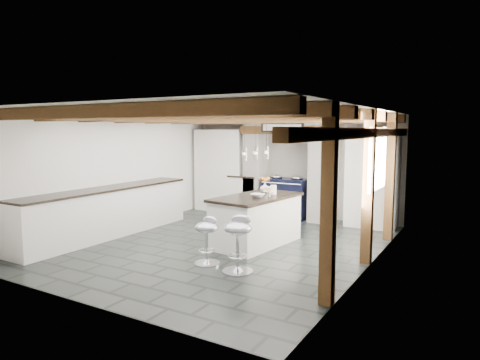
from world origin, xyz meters
The scene contains 6 objects.
ground centered at (0.00, 0.00, 0.00)m, with size 6.00×6.00×0.00m, color black.
room_shell centered at (-0.61, 1.42, 1.07)m, with size 6.00×6.03×6.00m.
range_cooker centered at (0.00, 2.68, 0.47)m, with size 1.00×0.63×0.99m.
kitchen_island centered at (0.49, 0.30, 0.44)m, with size 1.11×1.83×1.14m.
bar_stool_near centered at (0.98, -1.16, 0.50)m, with size 0.51×0.51×0.81m.
bar_stool_far centered at (0.40, -1.07, 0.45)m, with size 0.39×0.39×0.72m.
Camera 1 is at (3.94, -6.17, 1.99)m, focal length 32.00 mm.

